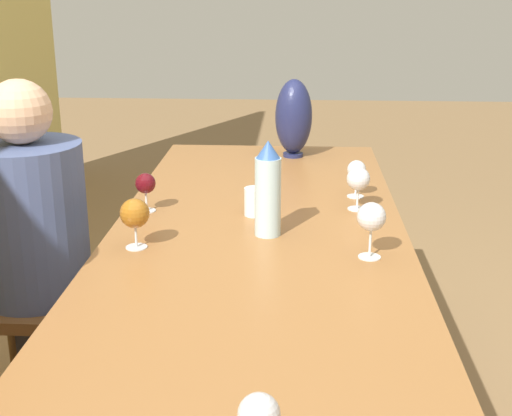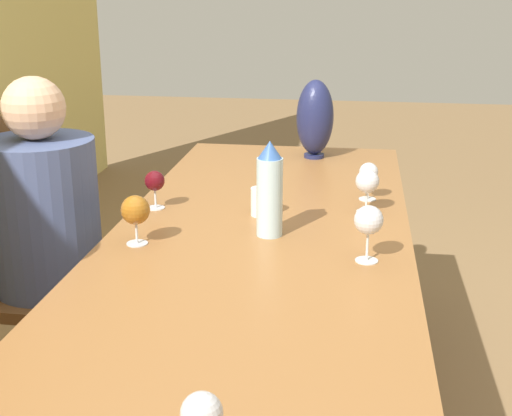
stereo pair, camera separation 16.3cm
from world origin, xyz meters
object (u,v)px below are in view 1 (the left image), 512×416
Objects in this scene: wine_glass_1 at (358,180)px; chair_far at (13,275)px; wine_glass_3 at (357,171)px; wine_glass_5 at (145,184)px; wine_glass_0 at (135,214)px; water_tumbler at (255,202)px; wine_glass_2 at (371,218)px; water_bottle at (268,190)px; person_far at (38,249)px; vase at (294,117)px.

wine_glass_1 is 1.17m from chair_far.
wine_glass_5 is at bearing 105.99° from wine_glass_3.
wine_glass_0 is 0.74m from wine_glass_1.
wine_glass_5 is (0.02, 0.35, 0.04)m from water_tumbler.
wine_glass_5 is at bearing 94.90° from wine_glass_1.
water_tumbler is at bearing 44.18° from wine_glass_2.
water_bottle is at bearing -70.71° from wine_glass_0.
water_bottle is 0.81m from person_far.
vase is 0.88m from wine_glass_5.
wine_glass_5 is at bearing 62.17° from wine_glass_2.
wine_glass_0 is at bearing 86.78° from wine_glass_2.
wine_glass_0 reaches higher than wine_glass_3.
person_far is (-0.78, 0.82, -0.29)m from vase.
water_bottle is 0.38m from wine_glass_0.
wine_glass_5 is 0.11× the size of person_far.
person_far reaches higher than wine_glass_0.
water_tumbler is at bearing -89.32° from chair_far.
water_tumbler is 0.79m from vase.
vase is at bearing -31.53° from wine_glass_5.
wine_glass_0 is 1.13× the size of wine_glass_5.
wine_glass_0 is at bearing -120.80° from chair_far.
vase reaches higher than wine_glass_0.
wine_glass_3 is (0.21, -0.33, 0.05)m from water_tumbler.
water_bottle is 0.95m from vase.
vase reaches higher than water_tumbler.
water_tumbler is 0.71× the size of wine_glass_5.
wine_glass_3 is at bearing -78.79° from chair_far.
wine_glass_5 is (-0.19, 0.68, -0.00)m from wine_glass_3.
chair_far is (0.29, 0.49, -0.32)m from wine_glass_0.
wine_glass_1 is (0.08, -0.32, 0.05)m from water_tumbler.
water_tumbler is 0.35m from wine_glass_5.
person_far is at bearing -90.00° from chair_far.
wine_glass_3 is at bearing -51.26° from wine_glass_0.
wine_glass_0 is 0.32m from wine_glass_5.
wine_glass_2 is at bearing -135.82° from water_tumbler.
vase is at bearing -21.60° from wine_glass_0.
chair_far is at bearing 73.81° from wine_glass_2.
wine_glass_0 reaches higher than wine_glass_5.
water_bottle is 0.27× the size of chair_far.
vase is 1.26m from chair_far.
wine_glass_1 is at bearing 0.16° from wine_glass_2.
water_tumbler is 0.72m from person_far.
chair_far reaches higher than wine_glass_1.
water_tumbler is 0.69× the size of wine_glass_3.
person_far reaches higher than vase.
wine_glass_3 is (0.14, -0.01, -0.01)m from wine_glass_1.
wine_glass_5 is at bearing -85.29° from person_far.
vase is 0.73m from wine_glass_1.
wine_glass_1 is 0.12× the size of person_far.
water_bottle is 0.93m from chair_far.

